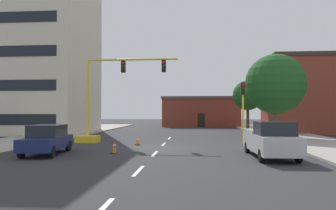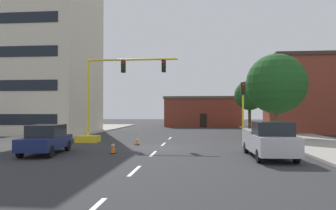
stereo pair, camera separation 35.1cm
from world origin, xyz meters
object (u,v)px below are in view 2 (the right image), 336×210
(traffic_light_pole_right, at_px, (243,99))
(tree_right_far, at_px, (249,95))
(tree_right_mid, at_px, (276,84))
(traffic_cone_roadside_a, at_px, (113,147))
(traffic_cone_roadside_b, at_px, (137,140))
(sedan_navy_near_left, at_px, (46,139))
(pickup_truck_silver, at_px, (269,140))
(traffic_signal_gantry, at_px, (100,116))

(traffic_light_pole_right, xyz_separation_m, tree_right_far, (2.94, 15.68, 1.03))
(tree_right_mid, height_order, traffic_cone_roadside_a, tree_right_mid)
(tree_right_far, height_order, traffic_cone_roadside_a, tree_right_far)
(traffic_cone_roadside_b, bearing_deg, traffic_light_pole_right, 9.13)
(traffic_cone_roadside_a, bearing_deg, sedan_navy_near_left, -169.87)
(tree_right_mid, xyz_separation_m, sedan_navy_near_left, (-16.33, -12.48, -4.25))
(traffic_light_pole_right, relative_size, tree_right_mid, 0.60)
(tree_right_far, height_order, traffic_cone_roadside_b, tree_right_far)
(tree_right_mid, bearing_deg, traffic_light_pole_right, -124.94)
(pickup_truck_silver, height_order, sedan_navy_near_left, pickup_truck_silver)
(tree_right_mid, height_order, traffic_cone_roadside_b, tree_right_mid)
(traffic_signal_gantry, bearing_deg, sedan_navy_near_left, -98.23)
(pickup_truck_silver, bearing_deg, traffic_light_pole_right, 93.11)
(tree_right_far, bearing_deg, sedan_navy_near_left, -124.25)
(traffic_light_pole_right, bearing_deg, traffic_cone_roadside_b, -170.87)
(pickup_truck_silver, distance_m, sedan_navy_near_left, 12.90)
(traffic_light_pole_right, distance_m, tree_right_mid, 6.88)
(traffic_signal_gantry, distance_m, tree_right_far, 21.34)
(tree_right_mid, bearing_deg, pickup_truck_silver, -105.09)
(traffic_cone_roadside_a, bearing_deg, traffic_cone_roadside_b, 84.35)
(pickup_truck_silver, distance_m, traffic_cone_roadside_a, 9.07)
(tree_right_mid, distance_m, traffic_cone_roadside_b, 14.55)
(tree_right_mid, xyz_separation_m, traffic_cone_roadside_a, (-12.43, -11.78, -4.76))
(tree_right_mid, height_order, tree_right_far, tree_right_mid)
(traffic_signal_gantry, xyz_separation_m, traffic_cone_roadside_b, (3.36, -1.42, -1.86))
(traffic_cone_roadside_a, height_order, traffic_cone_roadside_b, traffic_cone_roadside_a)
(sedan_navy_near_left, bearing_deg, pickup_truck_silver, -1.18)
(traffic_signal_gantry, xyz_separation_m, sedan_navy_near_left, (-1.03, -7.11, -1.31))
(traffic_signal_gantry, height_order, pickup_truck_silver, traffic_signal_gantry)
(traffic_cone_roadside_a, distance_m, traffic_cone_roadside_b, 5.02)
(tree_right_far, relative_size, traffic_cone_roadside_a, 8.35)
(traffic_signal_gantry, bearing_deg, traffic_cone_roadside_b, -22.86)
(traffic_light_pole_right, xyz_separation_m, traffic_cone_roadside_b, (-8.11, -1.30, -3.20))
(tree_right_far, height_order, sedan_navy_near_left, tree_right_far)
(traffic_cone_roadside_a, relative_size, traffic_cone_roadside_b, 1.15)
(pickup_truck_silver, bearing_deg, sedan_navy_near_left, 178.82)
(traffic_signal_gantry, xyz_separation_m, traffic_light_pole_right, (11.47, -0.12, 1.33))
(traffic_light_pole_right, distance_m, traffic_cone_roadside_a, 11.12)
(traffic_signal_gantry, relative_size, traffic_cone_roadside_a, 10.66)
(tree_right_mid, xyz_separation_m, pickup_truck_silver, (-3.44, -12.74, -4.16))
(traffic_light_pole_right, distance_m, pickup_truck_silver, 7.70)
(sedan_navy_near_left, bearing_deg, traffic_signal_gantry, 81.77)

